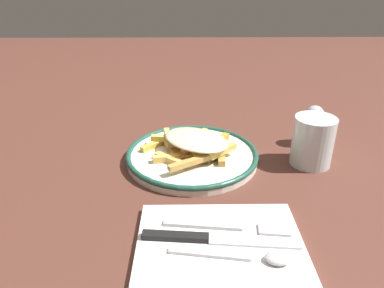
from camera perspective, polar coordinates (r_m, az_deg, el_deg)
ground_plane at (r=0.70m, az=0.00°, el=-2.52°), size 2.60×2.60×0.00m
plate at (r=0.69m, az=0.00°, el=-1.79°), size 0.25×0.25×0.02m
fries_heap at (r=0.69m, az=0.20°, el=-0.00°), size 0.17×0.19×0.04m
napkin at (r=0.50m, az=4.44°, el=-15.52°), size 0.16×0.22×0.01m
fork at (r=0.52m, az=5.60°, el=-12.87°), size 0.04×0.18×0.01m
knife at (r=0.49m, az=2.22°, el=-14.72°), size 0.03×0.21×0.01m
spoon at (r=0.47m, az=9.19°, el=-17.20°), size 0.04×0.15×0.01m
water_glass at (r=0.70m, az=18.56°, el=0.43°), size 0.08×0.08×0.09m
salt_shaker at (r=0.78m, az=18.59°, el=2.84°), size 0.04×0.04×0.08m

